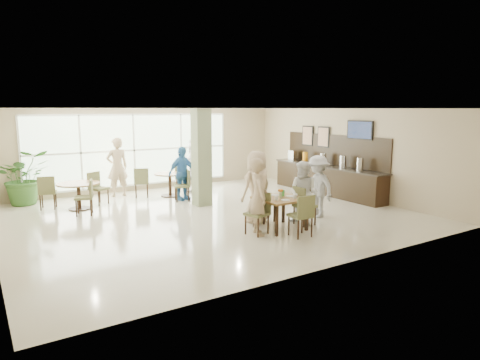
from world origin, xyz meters
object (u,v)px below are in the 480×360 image
round_table_left (79,189)px  main_table (280,201)px  buffet_counter (327,177)px  adult_a (182,173)px  teen_right (304,193)px  potted_plant (24,177)px  teen_far (257,187)px  teen_standing (318,186)px  adult_standing (117,167)px  round_table_right (170,179)px  teen_left (258,197)px  adult_b (195,166)px

round_table_left → main_table: bearing=-52.5°
main_table → buffet_counter: (3.91, 2.55, -0.11)m
adult_a → teen_right: bearing=-87.0°
round_table_left → potted_plant: (-1.20, 1.51, 0.22)m
adult_a → main_table: bearing=-96.1°
teen_far → adult_a: bearing=-93.1°
teen_standing → adult_standing: adult_standing is taller
main_table → adult_standing: 6.19m
round_table_right → teen_standing: teen_standing is taller
round_table_left → teen_far: bearing=-48.0°
adult_standing → teen_standing: bearing=121.1°
buffet_counter → round_table_right: bearing=152.1°
round_table_right → teen_left: bearing=-90.4°
teen_right → adult_a: adult_a is taller
round_table_right → teen_standing: size_ratio=0.62×
round_table_left → teen_standing: 6.60m
buffet_counter → adult_standing: 6.85m
buffet_counter → teen_standing: size_ratio=2.92×
round_table_right → teen_right: bearing=-74.7°
teen_far → teen_standing: (1.62, -0.41, -0.09)m
adult_standing → main_table: bearing=107.3°
teen_far → adult_a: 3.44m
adult_standing → adult_b: bearing=159.0°
teen_right → teen_standing: teen_standing is taller
buffet_counter → potted_plant: bearing=157.6°
potted_plant → teen_far: 7.06m
teen_left → teen_right: (1.40, 0.08, -0.09)m
teen_standing → potted_plant: bearing=-131.4°
potted_plant → adult_standing: bearing=-6.4°
round_table_left → teen_standing: bearing=-39.9°
buffet_counter → adult_a: (-4.48, 1.66, 0.28)m
main_table → potted_plant: size_ratio=0.63×
teen_standing → adult_b: 4.79m
potted_plant → teen_left: (4.06, -6.21, 0.06)m
teen_right → adult_b: 5.05m
teen_far → adult_b: 4.24m
round_table_left → teen_left: teen_left is taller
teen_far → teen_right: (0.82, -0.80, -0.12)m
teen_far → teen_standing: 1.68m
potted_plant → round_table_left: bearing=-51.5°
teen_far → adult_standing: (-1.97, 5.03, 0.06)m
potted_plant → teen_left: bearing=-56.9°
teen_far → adult_standing: 5.40m
main_table → teen_left: size_ratio=0.59×
teen_right → adult_b: (-0.42, 5.03, 0.14)m
teen_standing → adult_a: (-2.08, 3.82, 0.02)m
main_table → teen_far: 0.84m
potted_plant → teen_far: size_ratio=0.91×
teen_left → potted_plant: bearing=51.0°
round_table_right → adult_b: 1.02m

